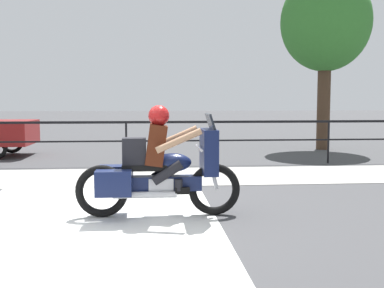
# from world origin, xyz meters

# --- Properties ---
(ground_plane) EXTENTS (120.00, 120.00, 0.00)m
(ground_plane) POSITION_xyz_m (0.00, 0.00, 0.00)
(ground_plane) COLOR #424244
(sidewalk_band) EXTENTS (44.00, 2.40, 0.01)m
(sidewalk_band) POSITION_xyz_m (0.00, 3.40, 0.01)
(sidewalk_band) COLOR #A8A59E
(sidewalk_band) RESTS_ON ground
(crosswalk_band) EXTENTS (3.56, 6.00, 0.01)m
(crosswalk_band) POSITION_xyz_m (-0.29, -0.20, 0.00)
(crosswalk_band) COLOR silver
(crosswalk_band) RESTS_ON ground
(fence_railing) EXTENTS (36.00, 0.05, 1.09)m
(fence_railing) POSITION_xyz_m (0.00, 5.17, 0.86)
(fence_railing) COLOR black
(fence_railing) RESTS_ON ground
(motorcycle) EXTENTS (2.29, 0.76, 1.55)m
(motorcycle) POSITION_xyz_m (0.71, -0.04, 0.68)
(motorcycle) COLOR black
(motorcycle) RESTS_ON ground
(tree_behind_sign) EXTENTS (2.85, 2.85, 5.65)m
(tree_behind_sign) POSITION_xyz_m (6.17, 8.50, 4.03)
(tree_behind_sign) COLOR #473323
(tree_behind_sign) RESTS_ON ground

